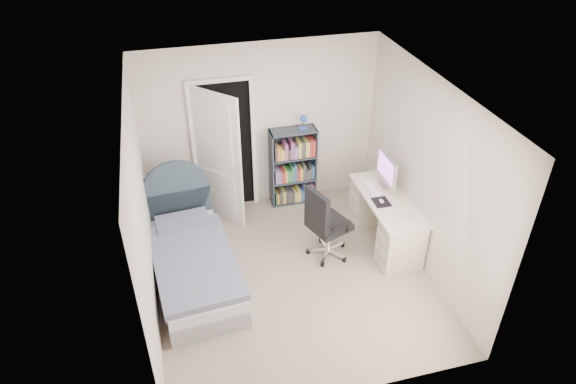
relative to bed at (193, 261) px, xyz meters
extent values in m
cube|color=gray|center=(1.23, -0.28, -0.30)|extent=(3.40, 3.60, 0.05)
cube|color=white|center=(1.23, -0.28, 2.25)|extent=(3.40, 3.60, 0.05)
cube|color=beige|center=(1.23, 1.54, 0.97)|extent=(3.40, 0.05, 2.50)
cube|color=beige|center=(1.23, -2.11, 0.97)|extent=(3.40, 0.05, 2.50)
cube|color=beige|center=(-0.50, -0.28, 0.97)|extent=(0.05, 3.60, 2.50)
cube|color=beige|center=(2.95, -0.28, 0.97)|extent=(0.05, 3.60, 2.50)
cube|color=black|center=(0.68, 1.51, 0.72)|extent=(0.80, 0.01, 2.00)
cube|color=white|center=(0.25, 1.49, 0.72)|extent=(0.06, 0.06, 2.00)
cube|color=white|center=(1.11, 1.49, 0.72)|extent=(0.06, 0.06, 2.00)
cube|color=white|center=(0.68, 1.49, 1.75)|extent=(0.92, 0.06, 0.06)
cube|color=white|center=(0.55, 1.19, 0.72)|extent=(0.57, 0.62, 2.00)
cube|color=gray|center=(0.01, -0.10, -0.15)|extent=(1.08, 2.00, 0.25)
cube|color=silver|center=(0.01, -0.10, 0.04)|extent=(1.06, 1.96, 0.15)
cube|color=slate|center=(0.02, -0.19, 0.16)|extent=(1.09, 1.71, 0.10)
cube|color=slate|center=(-0.05, 0.59, 0.17)|extent=(0.72, 0.44, 0.12)
cube|color=#32424E|center=(-0.08, 0.90, 0.11)|extent=(0.92, 0.14, 0.77)
cylinder|color=#32424E|center=(-0.08, 0.90, 0.49)|extent=(0.92, 0.14, 0.91)
cylinder|color=tan|center=(-0.34, 1.18, -0.05)|extent=(0.03, 0.03, 0.46)
cylinder|color=tan|center=(-0.34, 1.49, -0.05)|extent=(0.03, 0.03, 0.46)
cylinder|color=tan|center=(-0.03, 1.18, -0.05)|extent=(0.03, 0.03, 0.46)
cylinder|color=tan|center=(-0.03, 1.49, -0.05)|extent=(0.03, 0.03, 0.46)
cube|color=tan|center=(-0.19, 1.33, 0.17)|extent=(0.37, 0.37, 0.03)
cube|color=tan|center=(-0.19, 1.33, -0.12)|extent=(0.33, 0.33, 0.02)
cube|color=#B24C33|center=(-0.23, 1.33, 0.20)|extent=(0.15, 0.20, 0.03)
cube|color=#3F598C|center=(-0.23, 1.33, 0.23)|extent=(0.14, 0.19, 0.03)
cube|color=#D8CC7F|center=(-0.23, 1.33, 0.26)|extent=(0.13, 0.18, 0.03)
cylinder|color=silver|center=(0.51, 1.40, -0.27)|extent=(0.19, 0.19, 0.02)
cylinder|color=silver|center=(0.51, 1.40, 0.38)|extent=(0.02, 0.02, 1.30)
sphere|color=silver|center=(0.56, 1.36, 1.00)|extent=(0.08, 0.08, 0.08)
cube|color=#323A44|center=(1.34, 1.37, 0.33)|extent=(0.02, 0.29, 1.22)
cube|color=#323A44|center=(2.00, 1.37, 0.33)|extent=(0.02, 0.29, 1.22)
cube|color=#323A44|center=(1.67, 1.37, 0.93)|extent=(0.68, 0.29, 0.02)
cube|color=#323A44|center=(1.67, 1.37, -0.27)|extent=(0.68, 0.29, 0.02)
cube|color=#323A44|center=(1.67, 1.51, 0.33)|extent=(0.68, 0.01, 1.22)
cube|color=#323A44|center=(1.67, 1.37, 0.11)|extent=(0.64, 0.27, 0.02)
cube|color=#323A44|center=(1.67, 1.37, 0.50)|extent=(0.64, 0.27, 0.02)
cylinder|color=#274DAC|center=(1.82, 1.37, 0.95)|extent=(0.12, 0.12, 0.02)
cylinder|color=silver|center=(1.82, 1.37, 1.03)|extent=(0.02, 0.02, 0.16)
sphere|color=#274DAC|center=(1.82, 1.34, 1.12)|extent=(0.11, 0.11, 0.11)
cube|color=#337F4C|center=(1.39, 1.35, -0.16)|extent=(0.03, 0.21, 0.18)
cube|color=orange|center=(1.42, 1.35, -0.16)|extent=(0.03, 0.21, 0.17)
cube|color=#3F3F3F|center=(1.46, 1.35, -0.14)|extent=(0.04, 0.21, 0.21)
cube|color=#D8BF4C|center=(1.51, 1.35, -0.15)|extent=(0.04, 0.21, 0.20)
cube|color=#3F3F3F|center=(1.55, 1.35, -0.13)|extent=(0.02, 0.21, 0.23)
cube|color=#3F3F3F|center=(1.59, 1.35, -0.15)|extent=(0.06, 0.21, 0.19)
cube|color=#3F3F3F|center=(1.65, 1.35, -0.16)|extent=(0.05, 0.21, 0.18)
cube|color=#D8BF4C|center=(1.70, 1.35, -0.17)|extent=(0.03, 0.21, 0.16)
cube|color=#D8BF4C|center=(1.75, 1.35, -0.15)|extent=(0.05, 0.21, 0.19)
cube|color=#335999|center=(1.81, 1.35, -0.17)|extent=(0.05, 0.21, 0.17)
cube|color=#7F72B2|center=(1.86, 1.35, -0.14)|extent=(0.04, 0.21, 0.21)
cube|color=#335999|center=(1.90, 1.35, -0.15)|extent=(0.04, 0.21, 0.20)
cube|color=#994C7F|center=(1.96, 1.35, -0.13)|extent=(0.05, 0.21, 0.24)
cube|color=#7F72B2|center=(1.40, 1.35, 0.23)|extent=(0.04, 0.21, 0.20)
cube|color=#7F72B2|center=(1.44, 1.35, 0.23)|extent=(0.04, 0.21, 0.19)
cube|color=#B23333|center=(1.49, 1.35, 0.22)|extent=(0.05, 0.21, 0.18)
cube|color=#D8BF4C|center=(1.54, 1.35, 0.23)|extent=(0.03, 0.21, 0.19)
cube|color=#337F4C|center=(1.59, 1.35, 0.22)|extent=(0.06, 0.21, 0.18)
cube|color=#337F4C|center=(1.65, 1.35, 0.25)|extent=(0.03, 0.21, 0.24)
cube|color=#335999|center=(1.69, 1.35, 0.27)|extent=(0.04, 0.21, 0.27)
cube|color=#B23333|center=(1.73, 1.35, 0.23)|extent=(0.04, 0.21, 0.19)
cube|color=#D8BF4C|center=(1.78, 1.35, 0.23)|extent=(0.04, 0.21, 0.19)
cube|color=#3F3F3F|center=(1.83, 1.35, 0.26)|extent=(0.04, 0.21, 0.25)
cube|color=#3F3F3F|center=(1.88, 1.35, 0.21)|extent=(0.05, 0.21, 0.16)
cube|color=#3F3F3F|center=(1.93, 1.35, 0.23)|extent=(0.03, 0.21, 0.20)
cube|color=#335999|center=(1.96, 1.35, 0.24)|extent=(0.03, 0.21, 0.21)
cube|color=#3F3F3F|center=(1.39, 1.35, 0.65)|extent=(0.03, 0.21, 0.25)
cube|color=orange|center=(1.43, 1.35, 0.63)|extent=(0.04, 0.21, 0.21)
cube|color=#D8BF4C|center=(1.48, 1.35, 0.61)|extent=(0.06, 0.21, 0.16)
cube|color=#994C7F|center=(1.54, 1.35, 0.65)|extent=(0.05, 0.21, 0.25)
cube|color=#3F3F3F|center=(1.59, 1.35, 0.60)|extent=(0.03, 0.21, 0.16)
cube|color=#994C7F|center=(1.63, 1.35, 0.66)|extent=(0.04, 0.21, 0.27)
cube|color=#7F72B2|center=(1.69, 1.35, 0.62)|extent=(0.06, 0.21, 0.18)
cube|color=#D8BF4C|center=(1.75, 1.35, 0.65)|extent=(0.04, 0.21, 0.25)
cube|color=#3F3F3F|center=(1.80, 1.35, 0.65)|extent=(0.05, 0.21, 0.25)
cube|color=#D8BF4C|center=(1.87, 1.35, 0.65)|extent=(0.06, 0.21, 0.24)
cube|color=#B23333|center=(1.92, 1.35, 0.66)|extent=(0.03, 0.21, 0.26)
cube|color=#B23333|center=(1.96, 1.35, 0.65)|extent=(0.04, 0.21, 0.26)
cube|color=beige|center=(2.64, 0.09, 0.41)|extent=(0.58, 1.44, 0.03)
cube|color=beige|center=(2.64, -0.42, 0.06)|extent=(0.53, 0.38, 0.67)
cube|color=beige|center=(2.64, 0.60, 0.06)|extent=(0.53, 0.38, 0.67)
cube|color=silver|center=(2.74, 0.38, 0.43)|extent=(0.15, 0.15, 0.01)
cube|color=silver|center=(2.76, 0.38, 0.54)|extent=(0.03, 0.06, 0.21)
cube|color=silver|center=(2.72, 0.38, 0.71)|extent=(0.04, 0.54, 0.38)
cube|color=#D061EC|center=(2.69, 0.38, 0.73)|extent=(0.00, 0.48, 0.31)
cube|color=white|center=(2.52, 0.38, 0.43)|extent=(0.13, 0.38, 0.02)
cube|color=black|center=(2.52, 0.04, 0.43)|extent=(0.21, 0.25, 0.00)
ellipsoid|color=white|center=(2.52, 0.04, 0.44)|extent=(0.06, 0.10, 0.03)
cube|color=silver|center=(1.92, 0.06, -0.22)|extent=(0.27, 0.13, 0.02)
cylinder|color=black|center=(2.05, 0.11, -0.25)|extent=(0.07, 0.07, 0.06)
cube|color=silver|center=(1.79, 0.14, -0.22)|extent=(0.05, 0.28, 0.02)
cylinder|color=black|center=(1.79, 0.28, -0.25)|extent=(0.07, 0.07, 0.06)
cube|color=silver|center=(1.67, 0.05, -0.22)|extent=(0.28, 0.11, 0.02)
cylinder|color=black|center=(1.54, 0.08, -0.25)|extent=(0.07, 0.07, 0.06)
cube|color=silver|center=(1.73, -0.10, -0.22)|extent=(0.18, 0.25, 0.02)
cylinder|color=black|center=(1.65, -0.21, -0.25)|extent=(0.07, 0.07, 0.06)
cube|color=silver|center=(1.88, -0.09, -0.22)|extent=(0.20, 0.24, 0.02)
cylinder|color=black|center=(1.96, -0.19, -0.25)|extent=(0.07, 0.07, 0.06)
cylinder|color=silver|center=(1.80, 0.01, -0.01)|extent=(0.06, 0.06, 0.41)
cube|color=black|center=(1.80, 0.01, 0.21)|extent=(0.61, 0.61, 0.09)
cube|color=black|center=(1.60, -0.06, 0.53)|extent=(0.22, 0.43, 0.54)
cube|color=black|center=(1.87, -0.23, 0.37)|extent=(0.29, 0.14, 0.03)
cube|color=black|center=(1.69, 0.24, 0.37)|extent=(0.29, 0.14, 0.03)
camera|label=1|loc=(-0.06, -5.01, 4.31)|focal=32.00mm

